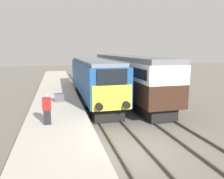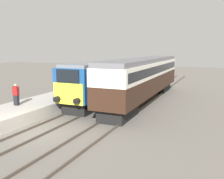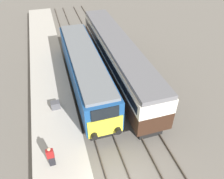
{
  "view_description": "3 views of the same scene",
  "coord_description": "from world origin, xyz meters",
  "px_view_note": "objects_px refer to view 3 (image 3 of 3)",
  "views": [
    {
      "loc": [
        -3.25,
        -8.86,
        4.65
      ],
      "look_at": [
        0.0,
        3.75,
        2.3
      ],
      "focal_mm": 35.0,
      "sensor_mm": 36.0,
      "label": 1
    },
    {
      "loc": [
        10.01,
        -11.24,
        5.03
      ],
      "look_at": [
        1.7,
        7.75,
        1.6
      ],
      "focal_mm": 40.0,
      "sensor_mm": 36.0,
      "label": 2
    },
    {
      "loc": [
        -2.52,
        -6.04,
        13.07
      ],
      "look_at": [
        1.7,
        7.75,
        1.6
      ],
      "focal_mm": 35.0,
      "sensor_mm": 36.0,
      "label": 3
    }
  ],
  "objects_px": {
    "passenger_carriage": "(117,56)",
    "luggage_crate": "(56,105)",
    "person_on_platform": "(51,157)",
    "locomotive": "(85,70)"
  },
  "relations": [
    {
      "from": "locomotive",
      "to": "person_on_platform",
      "type": "bearing_deg",
      "value": -115.39
    },
    {
      "from": "passenger_carriage",
      "to": "person_on_platform",
      "type": "xyz_separation_m",
      "value": [
        -7.19,
        -8.98,
        -0.85
      ]
    },
    {
      "from": "person_on_platform",
      "to": "luggage_crate",
      "type": "height_order",
      "value": "person_on_platform"
    },
    {
      "from": "person_on_platform",
      "to": "luggage_crate",
      "type": "distance_m",
      "value": 5.26
    },
    {
      "from": "luggage_crate",
      "to": "passenger_carriage",
      "type": "bearing_deg",
      "value": 30.34
    },
    {
      "from": "passenger_carriage",
      "to": "luggage_crate",
      "type": "distance_m",
      "value": 7.63
    },
    {
      "from": "passenger_carriage",
      "to": "luggage_crate",
      "type": "bearing_deg",
      "value": -149.66
    },
    {
      "from": "locomotive",
      "to": "passenger_carriage",
      "type": "relative_size",
      "value": 0.81
    },
    {
      "from": "locomotive",
      "to": "luggage_crate",
      "type": "bearing_deg",
      "value": -137.76
    },
    {
      "from": "person_on_platform",
      "to": "luggage_crate",
      "type": "bearing_deg",
      "value": 82.23
    }
  ]
}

